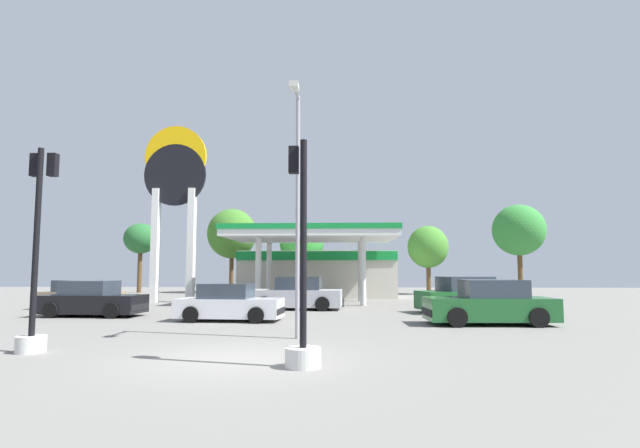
{
  "coord_description": "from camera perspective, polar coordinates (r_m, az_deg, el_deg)",
  "views": [
    {
      "loc": [
        2.36,
        -11.1,
        1.95
      ],
      "look_at": [
        1.2,
        13.58,
        4.22
      ],
      "focal_mm": 28.01,
      "sensor_mm": 36.0,
      "label": 1
    }
  ],
  "objects": [
    {
      "name": "traffic_signal_1",
      "position": [
        13.84,
        -29.75,
        -5.44
      ],
      "size": [
        0.68,
        0.7,
        4.92
      ],
      "color": "silver",
      "rests_on": "ground"
    },
    {
      "name": "tree_0",
      "position": [
        46.06,
        -19.81,
        -1.64
      ],
      "size": [
        2.85,
        2.85,
        5.98
      ],
      "color": "brown",
      "rests_on": "ground"
    },
    {
      "name": "tree_3",
      "position": [
        40.95,
        12.23,
        -2.6
      ],
      "size": [
        3.25,
        3.25,
        5.47
      ],
      "color": "brown",
      "rests_on": "ground"
    },
    {
      "name": "gas_station",
      "position": [
        35.46,
        -0.26,
        -5.1
      ],
      "size": [
        10.89,
        13.99,
        4.39
      ],
      "color": "beige",
      "rests_on": "ground"
    },
    {
      "name": "car_2",
      "position": [
        23.26,
        -24.58,
        -7.92
      ],
      "size": [
        4.24,
        2.06,
        1.49
      ],
      "color": "black",
      "rests_on": "ground"
    },
    {
      "name": "traffic_signal_0",
      "position": [
        10.22,
        -2.06,
        -9.33
      ],
      "size": [
        0.72,
        0.72,
        4.64
      ],
      "color": "silver",
      "rests_on": "ground"
    },
    {
      "name": "tree_1",
      "position": [
        43.34,
        -10.02,
        -1.12
      ],
      "size": [
        4.18,
        4.18,
        7.16
      ],
      "color": "brown",
      "rests_on": "ground"
    },
    {
      "name": "station_pole_sign",
      "position": [
        31.94,
        -16.26,
        3.67
      ],
      "size": [
        3.82,
        0.56,
        10.83
      ],
      "color": "white",
      "rests_on": "ground"
    },
    {
      "name": "car_1",
      "position": [
        19.04,
        18.81,
        -8.67
      ],
      "size": [
        4.51,
        2.16,
        1.59
      ],
      "color": "black",
      "rests_on": "ground"
    },
    {
      "name": "car_5",
      "position": [
        27.84,
        -25.77,
        -7.41
      ],
      "size": [
        4.18,
        2.22,
        1.43
      ],
      "color": "black",
      "rests_on": "ground"
    },
    {
      "name": "corner_streetlamp",
      "position": [
        14.4,
        -2.63,
        3.98
      ],
      "size": [
        0.24,
        1.48,
        7.1
      ],
      "color": "gray",
      "rests_on": "ground"
    },
    {
      "name": "tree_4",
      "position": [
        42.42,
        21.76,
        -0.67
      ],
      "size": [
        4.06,
        4.06,
        7.1
      ],
      "color": "brown",
      "rests_on": "ground"
    },
    {
      "name": "car_4",
      "position": [
        24.84,
        -2.71,
        -8.06
      ],
      "size": [
        4.58,
        2.22,
        1.61
      ],
      "color": "black",
      "rests_on": "ground"
    },
    {
      "name": "tree_2",
      "position": [
        41.27,
        -2.1,
        -2.18
      ],
      "size": [
        3.65,
        3.65,
        5.91
      ],
      "color": "brown",
      "rests_on": "ground"
    },
    {
      "name": "car_0",
      "position": [
        19.65,
        -10.32,
        -8.97
      ],
      "size": [
        4.08,
        2.02,
        1.42
      ],
      "color": "black",
      "rests_on": "ground"
    },
    {
      "name": "car_3",
      "position": [
        24.0,
        16.55,
        -7.92
      ],
      "size": [
        4.9,
        2.99,
        1.64
      ],
      "color": "black",
      "rests_on": "ground"
    },
    {
      "name": "ground_plane",
      "position": [
        11.51,
        -9.52,
        -14.92
      ],
      "size": [
        90.0,
        90.0,
        0.0
      ],
      "primitive_type": "plane",
      "color": "slate",
      "rests_on": "ground"
    }
  ]
}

